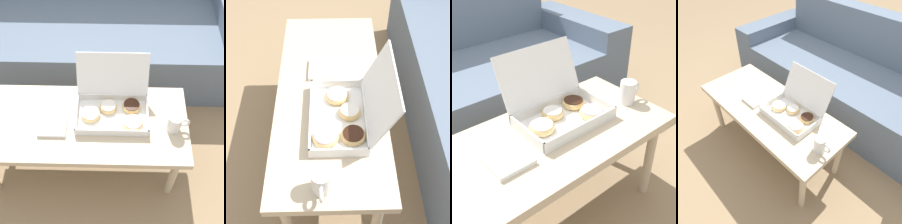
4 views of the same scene
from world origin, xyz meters
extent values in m
plane|color=#937756|center=(0.00, 0.00, 0.00)|extent=(12.00, 12.00, 0.00)
cube|color=slate|center=(0.00, 0.70, 0.22)|extent=(1.82, 0.70, 0.44)
cube|color=#C6B293|center=(0.00, -0.12, 0.45)|extent=(1.19, 0.50, 0.04)
cylinder|color=#C6B293|center=(0.53, -0.31, 0.22)|extent=(0.04, 0.04, 0.43)
cylinder|color=#C6B293|center=(-0.53, 0.07, 0.22)|extent=(0.04, 0.04, 0.43)
cylinder|color=#C6B293|center=(0.53, 0.07, 0.22)|extent=(0.04, 0.04, 0.43)
cube|color=white|center=(0.18, -0.09, 0.48)|extent=(0.39, 0.24, 0.01)
cube|color=white|center=(0.18, -0.20, 0.51)|extent=(0.39, 0.01, 0.05)
cube|color=white|center=(0.18, 0.03, 0.51)|extent=(0.39, 0.01, 0.05)
cube|color=white|center=(-0.01, -0.09, 0.51)|extent=(0.01, 0.24, 0.05)
cube|color=white|center=(0.37, -0.09, 0.51)|extent=(0.01, 0.24, 0.05)
cube|color=white|center=(0.18, 0.08, 0.64)|extent=(0.39, 0.10, 0.22)
torus|color=#E5BC75|center=(0.06, -0.09, 0.50)|extent=(0.11, 0.11, 0.03)
cylinder|color=white|center=(0.06, -0.09, 0.51)|extent=(0.09, 0.09, 0.02)
torus|color=#E5BC75|center=(0.29, -0.14, 0.50)|extent=(0.11, 0.11, 0.04)
cylinder|color=pink|center=(0.29, -0.14, 0.51)|extent=(0.09, 0.09, 0.02)
torus|color=#E5BC75|center=(0.29, -0.03, 0.50)|extent=(0.10, 0.10, 0.03)
cylinder|color=black|center=(0.29, -0.03, 0.51)|extent=(0.09, 0.09, 0.02)
torus|color=#E5BC75|center=(0.16, -0.04, 0.50)|extent=(0.10, 0.10, 0.04)
cylinder|color=white|center=(0.16, -0.04, 0.51)|extent=(0.08, 0.08, 0.02)
cylinder|color=white|center=(0.51, -0.15, 0.53)|extent=(0.07, 0.07, 0.11)
torus|color=white|center=(0.56, -0.15, 0.53)|extent=(0.06, 0.01, 0.06)
cube|color=white|center=(-0.14, -0.15, 0.48)|extent=(0.15, 0.15, 0.02)
camera|label=1|loc=(0.20, -1.05, 1.88)|focal=50.00mm
camera|label=2|loc=(1.03, -0.11, 1.54)|focal=50.00mm
camera|label=3|loc=(-0.52, -0.92, 1.24)|focal=50.00mm
camera|label=4|loc=(0.97, -0.84, 1.56)|focal=35.00mm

